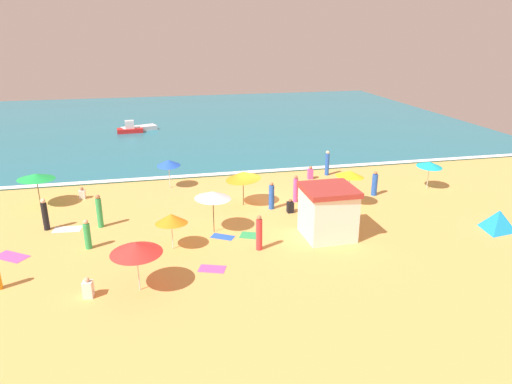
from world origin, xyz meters
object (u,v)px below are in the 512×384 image
(beach_umbrella_0, at_px, (36,176))
(beach_tent, at_px, (498,220))
(beach_umbrella_7, at_px, (169,163))
(beachgoer_6, at_px, (310,173))
(beach_umbrella_1, at_px, (350,174))
(beachgoer_1, at_px, (82,194))
(beachgoer_8, at_px, (271,196))
(beachgoer_4, at_px, (290,207))
(beachgoer_10, at_px, (327,163))
(beach_umbrella_3, at_px, (213,195))
(beach_umbrella_6, at_px, (171,219))
(beachgoer_3, at_px, (88,289))
(beachgoer_7, at_px, (99,212))
(beachgoer_2, at_px, (375,184))
(beachgoer_11, at_px, (259,233))
(beachgoer_5, at_px, (45,215))
(lifeguard_cabana, at_px, (328,212))
(small_boat_1, at_px, (130,129))
(beachgoer_0, at_px, (296,189))
(beachgoer_12, at_px, (87,235))
(beach_umbrella_4, at_px, (243,175))
(beach_umbrella_2, at_px, (430,164))
(beach_umbrella_5, at_px, (136,248))
(small_boat_0, at_px, (139,128))

(beach_umbrella_0, bearing_deg, beach_tent, -19.96)
(beach_umbrella_7, height_order, beachgoer_6, beach_umbrella_7)
(beach_umbrella_1, height_order, beachgoer_1, beach_umbrella_1)
(beach_umbrella_0, xyz_separation_m, beachgoer_8, (14.12, -3.59, -1.15))
(beachgoer_4, distance_m, beachgoer_10, 8.32)
(beach_umbrella_3, xyz_separation_m, beachgoer_8, (3.95, 2.65, -1.33))
(beach_umbrella_6, height_order, beachgoer_4, beach_umbrella_6)
(beach_umbrella_3, xyz_separation_m, beachgoer_3, (-6.01, -5.44, -1.75))
(beachgoer_3, height_order, beachgoer_7, beachgoer_7)
(beachgoer_2, relative_size, beachgoer_11, 0.90)
(beachgoer_5, bearing_deg, beach_umbrella_6, -30.24)
(beach_umbrella_7, distance_m, beachgoer_10, 11.87)
(lifeguard_cabana, relative_size, beach_umbrella_7, 1.33)
(beachgoer_3, bearing_deg, small_boat_1, 88.79)
(beachgoer_0, xyz_separation_m, beachgoer_12, (-12.29, -4.18, -0.11))
(beach_umbrella_4, relative_size, beachgoer_12, 1.69)
(beach_umbrella_6, relative_size, beachgoer_12, 1.24)
(beach_umbrella_2, xyz_separation_m, beach_umbrella_4, (-13.16, -0.35, 0.21))
(beach_umbrella_5, distance_m, beachgoer_12, 5.49)
(beach_umbrella_2, relative_size, beach_umbrella_7, 1.03)
(beachgoer_5, height_order, beachgoer_11, beachgoer_11)
(beachgoer_7, bearing_deg, beach_tent, -13.27)
(beach_umbrella_0, xyz_separation_m, small_boat_0, (5.78, 21.55, -1.63))
(lifeguard_cabana, relative_size, beachgoer_3, 3.03)
(beach_umbrella_3, distance_m, beach_umbrella_4, 4.37)
(small_boat_0, bearing_deg, beachgoer_10, -53.65)
(beach_umbrella_1, bearing_deg, beach_umbrella_0, 167.49)
(beach_umbrella_4, distance_m, small_boat_1, 24.63)
(beach_umbrella_2, distance_m, beachgoer_0, 9.81)
(small_boat_1, bearing_deg, beach_umbrella_1, -60.56)
(beach_umbrella_7, bearing_deg, beachgoer_0, -30.27)
(beach_umbrella_3, bearing_deg, beachgoer_8, 33.83)
(beach_umbrella_2, height_order, beachgoer_2, beach_umbrella_2)
(beachgoer_3, distance_m, small_boat_1, 32.46)
(beachgoer_11, bearing_deg, beachgoer_0, 58.33)
(beachgoer_7, xyz_separation_m, small_boat_1, (0.84, 24.99, -0.43))
(beach_umbrella_4, height_order, beachgoer_7, beach_umbrella_4)
(beach_umbrella_0, bearing_deg, beach_umbrella_7, 12.58)
(beach_umbrella_6, bearing_deg, beachgoer_8, 34.35)
(beachgoer_1, bearing_deg, beachgoer_3, -82.08)
(beachgoer_2, bearing_deg, beachgoer_0, -179.49)
(beachgoer_4, distance_m, beachgoer_8, 1.36)
(beachgoer_1, bearing_deg, beachgoer_2, -10.59)
(beachgoer_10, bearing_deg, beach_umbrella_6, -140.07)
(beach_umbrella_7, bearing_deg, beachgoer_11, -69.75)
(beachgoer_4, height_order, beachgoer_8, beachgoer_8)
(beachgoer_4, xyz_separation_m, small_boat_1, (-10.24, 25.21, 0.13))
(beachgoer_5, bearing_deg, small_boat_0, 79.61)
(beachgoer_7, bearing_deg, beachgoer_4, -1.15)
(beach_umbrella_6, distance_m, beachgoer_2, 14.60)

